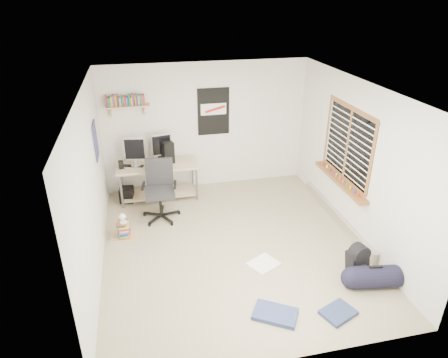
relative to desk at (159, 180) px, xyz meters
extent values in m
cube|color=gray|center=(1.01, -1.87, -0.37)|extent=(4.00, 4.50, 0.01)
cube|color=white|center=(1.01, -1.87, 2.14)|extent=(4.00, 4.50, 0.01)
cube|color=silver|center=(1.01, 0.39, 0.89)|extent=(4.00, 0.01, 2.50)
cube|color=silver|center=(-0.99, -1.87, 0.89)|extent=(0.01, 4.50, 2.50)
cube|color=silver|center=(3.02, -1.87, 0.89)|extent=(0.01, 4.50, 2.50)
cube|color=tan|center=(0.00, 0.00, 0.00)|extent=(1.52, 0.68, 0.69)
cube|color=#9E9EA2|center=(-0.40, 0.01, 0.54)|extent=(0.41, 0.17, 0.43)
cube|color=#B9B7BD|center=(0.12, 0.13, 0.54)|extent=(0.40, 0.17, 0.42)
cube|color=black|center=(0.18, 0.13, 0.54)|extent=(0.30, 0.45, 0.43)
cube|color=black|center=(-0.45, 0.01, 0.34)|extent=(0.42, 0.25, 0.02)
cube|color=black|center=(-0.66, -0.07, 0.41)|extent=(0.10, 0.10, 0.17)
cube|color=black|center=(-0.09, -0.27, 0.42)|extent=(0.11, 0.11, 0.19)
cube|color=#242427|center=(-0.03, -0.78, 0.12)|extent=(0.78, 0.78, 1.07)
cube|color=tan|center=(-0.44, 0.27, 1.42)|extent=(0.80, 0.22, 0.24)
cube|color=black|center=(1.16, 0.36, 1.19)|extent=(0.62, 0.03, 0.92)
cube|color=navy|center=(-0.97, -0.67, 1.14)|extent=(0.02, 0.42, 0.60)
cube|color=brown|center=(2.96, -1.57, 1.08)|extent=(0.10, 1.50, 1.26)
cube|color=#B7B2A8|center=(2.97, -1.57, -0.28)|extent=(0.08, 2.50, 0.18)
cube|color=black|center=(2.58, -2.95, -0.16)|extent=(0.34, 0.29, 0.39)
cylinder|color=black|center=(2.67, -3.23, -0.22)|extent=(0.36, 0.36, 0.61)
cube|color=white|center=(1.34, -2.47, -0.34)|extent=(0.52, 0.49, 0.04)
cube|color=navy|center=(1.18, -3.47, -0.33)|extent=(0.64, 0.57, 0.06)
cube|color=navy|center=(1.97, -3.61, -0.34)|extent=(0.50, 0.44, 0.05)
cube|color=olive|center=(-0.68, -1.26, -0.21)|extent=(0.42, 0.35, 0.27)
cube|color=white|center=(-0.66, -1.28, 0.02)|extent=(0.15, 0.21, 0.19)
cube|color=black|center=(-0.62, -0.02, -0.22)|extent=(0.29, 0.29, 0.28)
camera|label=1|loc=(-0.26, -7.00, 3.37)|focal=32.00mm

